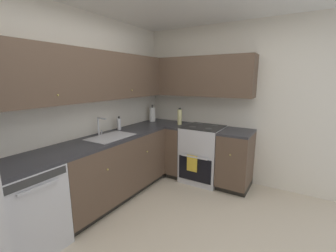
# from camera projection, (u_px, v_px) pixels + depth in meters

# --- Properties ---
(wall_back) EXTENTS (3.97, 0.05, 2.55)m
(wall_back) POSITION_uv_depth(u_px,v_px,m) (66.00, 113.00, 2.83)
(wall_back) COLOR silver
(wall_back) RESTS_ON ground_plane
(wall_right) EXTENTS (0.05, 3.38, 2.55)m
(wall_right) POSITION_uv_depth(u_px,v_px,m) (240.00, 105.00, 3.63)
(wall_right) COLOR silver
(wall_right) RESTS_ON ground_plane
(dishwasher) EXTENTS (0.60, 0.63, 0.88)m
(dishwasher) POSITION_uv_depth(u_px,v_px,m) (25.00, 209.00, 2.20)
(dishwasher) COLOR silver
(dishwasher) RESTS_ON ground_plane
(lower_cabinets_back) EXTENTS (1.79, 0.62, 0.88)m
(lower_cabinets_back) POSITION_uv_depth(u_px,v_px,m) (113.00, 168.00, 3.21)
(lower_cabinets_back) COLOR brown
(lower_cabinets_back) RESTS_ON ground_plane
(countertop_back) EXTENTS (3.00, 0.60, 0.03)m
(countertop_back) POSITION_uv_depth(u_px,v_px,m) (111.00, 137.00, 3.11)
(countertop_back) COLOR #2D2D33
(countertop_back) RESTS_ON lower_cabinets_back
(lower_cabinets_right) EXTENTS (0.62, 1.33, 0.88)m
(lower_cabinets_right) POSITION_uv_depth(u_px,v_px,m) (214.00, 157.00, 3.67)
(lower_cabinets_right) COLOR brown
(lower_cabinets_right) RESTS_ON ground_plane
(countertop_right) EXTENTS (0.60, 1.33, 0.03)m
(countertop_right) POSITION_uv_depth(u_px,v_px,m) (215.00, 130.00, 3.57)
(countertop_right) COLOR #2D2D33
(countertop_right) RESTS_ON lower_cabinets_right
(oven_range) EXTENTS (0.68, 0.62, 1.06)m
(oven_range) POSITION_uv_depth(u_px,v_px,m) (203.00, 153.00, 3.78)
(oven_range) COLOR silver
(oven_range) RESTS_ON ground_plane
(upper_cabinets_back) EXTENTS (2.68, 0.34, 0.63)m
(upper_cabinets_back) POSITION_uv_depth(u_px,v_px,m) (91.00, 76.00, 2.88)
(upper_cabinets_back) COLOR brown
(upper_cabinets_right) EXTENTS (0.32, 1.88, 0.63)m
(upper_cabinets_right) POSITION_uv_depth(u_px,v_px,m) (196.00, 77.00, 3.74)
(upper_cabinets_right) COLOR brown
(sink) EXTENTS (0.62, 0.40, 0.10)m
(sink) POSITION_uv_depth(u_px,v_px,m) (111.00, 140.00, 3.07)
(sink) COLOR #B7B7BC
(sink) RESTS_ON countertop_back
(faucet) EXTENTS (0.07, 0.16, 0.25)m
(faucet) POSITION_uv_depth(u_px,v_px,m) (100.00, 125.00, 3.14)
(faucet) COLOR silver
(faucet) RESTS_ON countertop_back
(soap_bottle) EXTENTS (0.06, 0.06, 0.21)m
(soap_bottle) POSITION_uv_depth(u_px,v_px,m) (119.00, 124.00, 3.47)
(soap_bottle) COLOR silver
(soap_bottle) RESTS_ON countertop_back
(paper_towel_roll) EXTENTS (0.11, 0.11, 0.32)m
(paper_towel_roll) POSITION_uv_depth(u_px,v_px,m) (152.00, 114.00, 4.17)
(paper_towel_roll) COLOR white
(paper_towel_roll) RESTS_ON countertop_back
(oil_bottle) EXTENTS (0.08, 0.08, 0.29)m
(oil_bottle) POSITION_uv_depth(u_px,v_px,m) (180.00, 117.00, 3.87)
(oil_bottle) COLOR beige
(oil_bottle) RESTS_ON countertop_right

